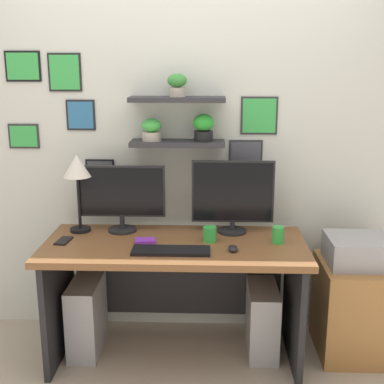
{
  "coord_description": "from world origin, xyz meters",
  "views": [
    {
      "loc": [
        0.2,
        -2.85,
        1.78
      ],
      "look_at": [
        0.1,
        0.05,
        1.05
      ],
      "focal_mm": 47.69,
      "sensor_mm": 36.0,
      "label": 1
    }
  ],
  "objects_px": {
    "coffee_mug": "(210,234)",
    "printer": "(359,251)",
    "desk": "(176,273)",
    "scissors_tray": "(145,241)",
    "computer_mouse": "(233,248)",
    "desk_lamp": "(77,172)",
    "monitor_left": "(122,195)",
    "monitor_right": "(233,195)",
    "computer_tower_right": "(262,319)",
    "pen_cup": "(278,235)",
    "computer_tower_left": "(87,316)",
    "drawer_cabinet": "(354,308)",
    "cell_phone": "(63,241)",
    "keyboard": "(171,251)"
  },
  "relations": [
    {
      "from": "coffee_mug",
      "to": "drawer_cabinet",
      "type": "bearing_deg",
      "value": 4.27
    },
    {
      "from": "desk_lamp",
      "to": "cell_phone",
      "type": "relative_size",
      "value": 3.5
    },
    {
      "from": "monitor_left",
      "to": "scissors_tray",
      "type": "distance_m",
      "value": 0.36
    },
    {
      "from": "desk",
      "to": "computer_tower_right",
      "type": "relative_size",
      "value": 3.6
    },
    {
      "from": "cell_phone",
      "to": "drawer_cabinet",
      "type": "xyz_separation_m",
      "value": [
        1.78,
        0.11,
        -0.46
      ]
    },
    {
      "from": "coffee_mug",
      "to": "printer",
      "type": "height_order",
      "value": "coffee_mug"
    },
    {
      "from": "printer",
      "to": "computer_tower_right",
      "type": "xyz_separation_m",
      "value": [
        -0.57,
        -0.02,
        -0.46
      ]
    },
    {
      "from": "desk_lamp",
      "to": "computer_tower_left",
      "type": "bearing_deg",
      "value": -71.47
    },
    {
      "from": "monitor_right",
      "to": "desk_lamp",
      "type": "relative_size",
      "value": 1.04
    },
    {
      "from": "computer_tower_left",
      "to": "coffee_mug",
      "type": "bearing_deg",
      "value": -1.65
    },
    {
      "from": "desk_lamp",
      "to": "printer",
      "type": "xyz_separation_m",
      "value": [
        1.73,
        -0.09,
        -0.46
      ]
    },
    {
      "from": "keyboard",
      "to": "printer",
      "type": "bearing_deg",
      "value": 13.04
    },
    {
      "from": "monitor_right",
      "to": "scissors_tray",
      "type": "relative_size",
      "value": 4.25
    },
    {
      "from": "desk",
      "to": "computer_mouse",
      "type": "xyz_separation_m",
      "value": [
        0.34,
        -0.17,
        0.23
      ]
    },
    {
      "from": "desk",
      "to": "computer_tower_left",
      "type": "xyz_separation_m",
      "value": [
        -0.57,
        0.0,
        -0.31
      ]
    },
    {
      "from": "cell_phone",
      "to": "computer_tower_left",
      "type": "xyz_separation_m",
      "value": [
        0.1,
        0.06,
        -0.52
      ]
    },
    {
      "from": "monitor_left",
      "to": "scissors_tray",
      "type": "height_order",
      "value": "monitor_left"
    },
    {
      "from": "desk",
      "to": "scissors_tray",
      "type": "xyz_separation_m",
      "value": [
        -0.18,
        -0.07,
        0.22
      ]
    },
    {
      "from": "desk_lamp",
      "to": "computer_tower_left",
      "type": "relative_size",
      "value": 1.05
    },
    {
      "from": "monitor_left",
      "to": "pen_cup",
      "type": "xyz_separation_m",
      "value": [
        0.96,
        -0.19,
        -0.18
      ]
    },
    {
      "from": "cell_phone",
      "to": "printer",
      "type": "height_order",
      "value": "same"
    },
    {
      "from": "scissors_tray",
      "to": "computer_mouse",
      "type": "bearing_deg",
      "value": -11.94
    },
    {
      "from": "cell_phone",
      "to": "computer_tower_right",
      "type": "xyz_separation_m",
      "value": [
        1.21,
        0.09,
        -0.54
      ]
    },
    {
      "from": "monitor_left",
      "to": "keyboard",
      "type": "bearing_deg",
      "value": -47.97
    },
    {
      "from": "keyboard",
      "to": "computer_mouse",
      "type": "relative_size",
      "value": 4.89
    },
    {
      "from": "coffee_mug",
      "to": "pen_cup",
      "type": "bearing_deg",
      "value": -1.79
    },
    {
      "from": "desk",
      "to": "desk_lamp",
      "type": "relative_size",
      "value": 3.18
    },
    {
      "from": "monitor_left",
      "to": "printer",
      "type": "height_order",
      "value": "monitor_left"
    },
    {
      "from": "printer",
      "to": "computer_tower_left",
      "type": "xyz_separation_m",
      "value": [
        -1.68,
        -0.05,
        -0.44
      ]
    },
    {
      "from": "scissors_tray",
      "to": "drawer_cabinet",
      "type": "xyz_separation_m",
      "value": [
        1.29,
        0.12,
        -0.47
      ]
    },
    {
      "from": "printer",
      "to": "computer_tower_right",
      "type": "relative_size",
      "value": 0.88
    },
    {
      "from": "monitor_right",
      "to": "coffee_mug",
      "type": "bearing_deg",
      "value": -128.0
    },
    {
      "from": "monitor_right",
      "to": "printer",
      "type": "height_order",
      "value": "monitor_right"
    },
    {
      "from": "cell_phone",
      "to": "computer_tower_left",
      "type": "bearing_deg",
      "value": 38.86
    },
    {
      "from": "cell_phone",
      "to": "scissors_tray",
      "type": "relative_size",
      "value": 1.17
    },
    {
      "from": "monitor_right",
      "to": "coffee_mug",
      "type": "height_order",
      "value": "monitor_right"
    },
    {
      "from": "computer_mouse",
      "to": "monitor_left",
      "type": "bearing_deg",
      "value": 153.77
    },
    {
      "from": "desk_lamp",
      "to": "pen_cup",
      "type": "relative_size",
      "value": 4.9
    },
    {
      "from": "desk",
      "to": "printer",
      "type": "xyz_separation_m",
      "value": [
        1.11,
        0.05,
        0.14
      ]
    },
    {
      "from": "desk",
      "to": "coffee_mug",
      "type": "bearing_deg",
      "value": -4.89
    },
    {
      "from": "pen_cup",
      "to": "scissors_tray",
      "type": "bearing_deg",
      "value": -177.43
    },
    {
      "from": "keyboard",
      "to": "computer_tower_right",
      "type": "relative_size",
      "value": 1.02
    },
    {
      "from": "monitor_right",
      "to": "computer_tower_right",
      "type": "bearing_deg",
      "value": -34.87
    },
    {
      "from": "cell_phone",
      "to": "computer_tower_right",
      "type": "bearing_deg",
      "value": 10.55
    },
    {
      "from": "coffee_mug",
      "to": "computer_tower_right",
      "type": "bearing_deg",
      "value": 7.77
    },
    {
      "from": "monitor_left",
      "to": "drawer_cabinet",
      "type": "bearing_deg",
      "value": -4.44
    },
    {
      "from": "computer_mouse",
      "to": "coffee_mug",
      "type": "bearing_deg",
      "value": 130.28
    },
    {
      "from": "desk",
      "to": "computer_mouse",
      "type": "height_order",
      "value": "computer_mouse"
    },
    {
      "from": "cell_phone",
      "to": "scissors_tray",
      "type": "bearing_deg",
      "value": 5.61
    },
    {
      "from": "scissors_tray",
      "to": "desk_lamp",
      "type": "bearing_deg",
      "value": 154.46
    }
  ]
}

